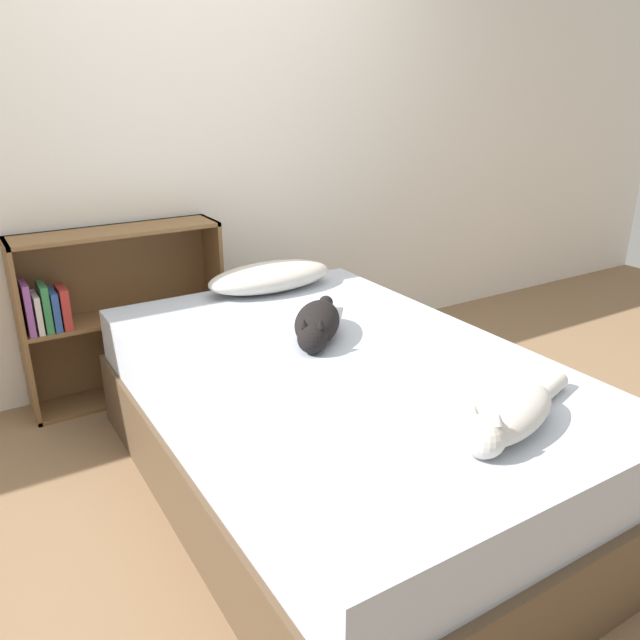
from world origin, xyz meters
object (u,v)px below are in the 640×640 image
pillow (270,277)px  bed (341,424)px  cat_light (509,416)px  cat_dark (317,323)px  bookshelf (115,311)px

pillow → bed: bearing=-99.6°
cat_light → cat_dark: cat_light is taller
pillow → cat_dark: (-0.13, -0.66, -0.00)m
pillow → cat_dark: 0.67m
bed → bookshelf: (-0.53, 1.30, 0.17)m
cat_light → bookshelf: (-0.65, 2.01, -0.18)m
pillow → bookshelf: (-0.67, 0.43, -0.19)m
bookshelf → cat_dark: bearing=-63.3°
bookshelf → bed: bearing=-67.9°
pillow → cat_light: size_ratio=1.08×
cat_light → cat_dark: size_ratio=1.21×
bed → bookshelf: bookshelf is taller
cat_dark → cat_light: bearing=44.2°
cat_light → bookshelf: bookshelf is taller
bed → pillow: (0.15, 0.87, 0.36)m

